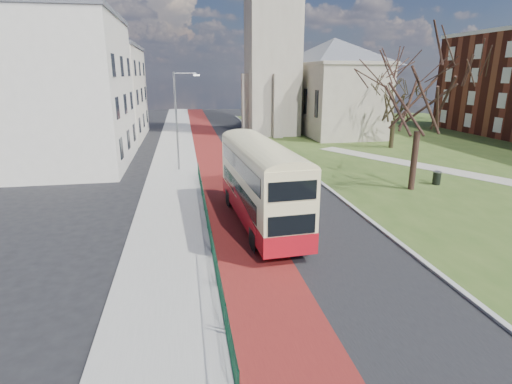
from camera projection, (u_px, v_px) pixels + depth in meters
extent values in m
plane|color=black|center=(279.00, 258.00, 17.98)|extent=(160.00, 160.00, 0.00)
cube|color=black|center=(245.00, 163.00, 37.10)|extent=(9.00, 120.00, 0.01)
cube|color=#591414|center=(216.00, 164.00, 36.64)|extent=(3.40, 120.00, 0.01)
cube|color=gray|center=(174.00, 165.00, 35.97)|extent=(4.00, 120.00, 0.12)
cube|color=#999993|center=(196.00, 164.00, 36.31)|extent=(0.25, 120.00, 0.13)
cube|color=#999993|center=(287.00, 156.00, 39.76)|extent=(0.25, 80.00, 0.13)
cube|color=#324A1A|center=(465.00, 150.00, 43.17)|extent=(40.00, 80.00, 0.04)
cube|color=#9E998C|center=(501.00, 181.00, 30.81)|extent=(18.84, 32.82, 0.03)
cylinder|color=#0C3523|center=(207.00, 210.00, 20.93)|extent=(0.04, 24.00, 0.04)
cylinder|color=#0C3523|center=(208.00, 227.00, 21.21)|extent=(0.04, 24.00, 0.04)
cube|color=gray|center=(272.00, 42.00, 51.78)|extent=(6.50, 6.50, 24.00)
cube|color=gray|center=(332.00, 100.00, 55.37)|extent=(9.00, 18.00, 9.00)
pyramid|color=#565960|center=(335.00, 38.00, 53.06)|extent=(9.00, 18.00, 3.60)
cube|color=beige|center=(64.00, 95.00, 34.56)|extent=(10.00, 14.00, 12.50)
cube|color=#565960|center=(53.00, 13.00, 32.71)|extent=(10.30, 14.30, 0.50)
cube|color=beige|center=(100.00, 94.00, 49.87)|extent=(10.00, 16.00, 11.00)
cube|color=#565960|center=(95.00, 46.00, 48.23)|extent=(10.30, 16.30, 0.50)
cylinder|color=gray|center=(177.00, 122.00, 33.02)|extent=(0.16, 0.16, 8.00)
cylinder|color=gray|center=(185.00, 73.00, 32.06)|extent=(1.80, 0.10, 0.10)
cube|color=silver|center=(197.00, 75.00, 32.26)|extent=(0.50, 0.18, 0.12)
cube|color=maroon|center=(260.00, 207.00, 21.74)|extent=(3.07, 10.66, 0.96)
cube|color=beige|center=(261.00, 174.00, 21.21)|extent=(3.04, 10.61, 2.78)
cube|color=black|center=(238.00, 190.00, 21.45)|extent=(0.58, 8.63, 0.91)
cube|color=black|center=(280.00, 187.00, 22.00)|extent=(0.58, 8.63, 0.91)
cube|color=black|center=(238.00, 165.00, 20.78)|extent=(0.63, 9.47, 0.86)
cube|color=black|center=(282.00, 163.00, 21.32)|extent=(0.63, 9.47, 0.86)
cube|color=black|center=(241.00, 168.00, 26.34)|extent=(2.15, 0.21, 1.01)
cube|color=black|center=(241.00, 147.00, 25.93)|extent=(2.15, 0.21, 0.86)
cube|color=orange|center=(241.00, 138.00, 25.77)|extent=(1.71, 0.20, 0.29)
cylinder|color=black|center=(229.00, 198.00, 24.97)|extent=(0.35, 1.01, 1.00)
cylinder|color=black|center=(263.00, 196.00, 25.47)|extent=(0.35, 1.01, 1.00)
cylinder|color=black|center=(254.00, 240.00, 18.69)|extent=(0.35, 1.01, 1.00)
cylinder|color=black|center=(299.00, 236.00, 19.19)|extent=(0.35, 1.01, 1.00)
cylinder|color=#301E18|center=(414.00, 161.00, 27.99)|extent=(0.49, 0.49, 4.14)
cylinder|color=black|center=(392.00, 134.00, 44.28)|extent=(0.61, 0.61, 2.99)
cylinder|color=black|center=(437.00, 178.00, 29.67)|extent=(0.58, 0.58, 0.93)
cylinder|color=gray|center=(438.00, 172.00, 29.53)|extent=(0.62, 0.62, 0.06)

